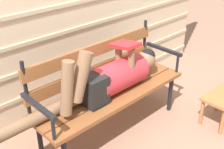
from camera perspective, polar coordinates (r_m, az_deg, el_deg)
ground_plane at (r=2.86m, az=2.40°, el=-12.19°), size 12.00×12.00×0.00m
house_siding at (r=2.85m, az=-8.68°, el=13.56°), size 4.19×0.08×2.30m
park_bench at (r=2.72m, az=-1.02°, el=-1.94°), size 1.56×0.49×0.91m
reclining_person at (r=2.59m, az=-0.69°, el=-0.68°), size 1.70×0.28×0.54m
footstool at (r=3.11m, az=20.75°, el=-4.80°), size 0.42×0.28×0.32m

